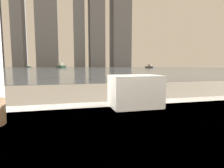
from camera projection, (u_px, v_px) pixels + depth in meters
name	position (u px, v px, depth m)	size (l,w,h in m)	color
towel_stack	(135.00, 91.00, 0.89)	(0.25, 0.18, 0.16)	white
harbor_water	(70.00, 68.00, 59.95)	(180.00, 110.00, 0.01)	slate
harbor_boat_0	(150.00, 67.00, 56.03)	(2.35, 3.31, 1.18)	#4C4C51
harbor_boat_2	(61.00, 66.00, 58.88)	(3.55, 5.06, 1.80)	#335647
harbor_boat_3	(29.00, 67.00, 70.22)	(1.96, 2.98, 1.06)	#335647
skyline_tower_1	(18.00, 16.00, 104.02)	(6.22, 11.10, 60.37)	slate
skyline_tower_2	(46.00, 13.00, 107.49)	(12.63, 9.93, 66.59)	slate
skyline_tower_3	(79.00, 8.00, 111.68)	(6.84, 8.07, 75.12)	slate
skyline_tower_4	(96.00, 11.00, 114.45)	(9.60, 12.80, 73.50)	slate
skyline_tower_5	(120.00, 16.00, 118.55)	(12.32, 12.66, 69.36)	slate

